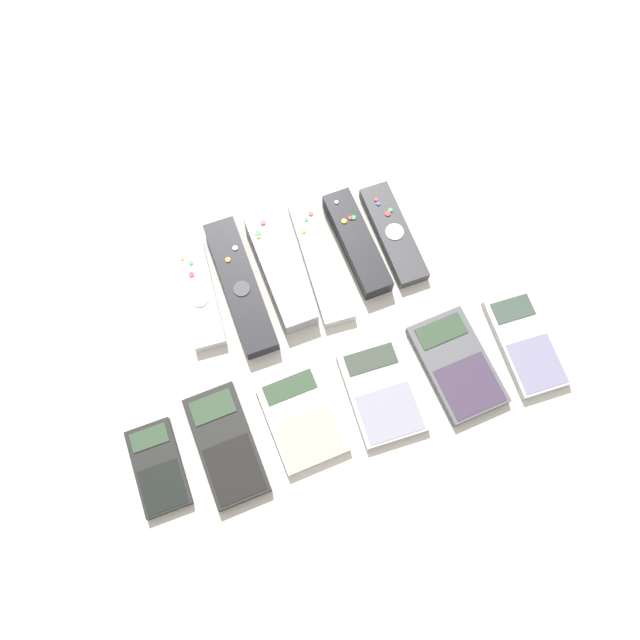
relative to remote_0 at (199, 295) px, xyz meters
name	(u,v)px	position (x,y,z in m)	size (l,w,h in m)	color
ground_plane	(327,342)	(0.15, -0.13, -0.01)	(3.00, 3.00, 0.00)	beige
remote_0	(199,295)	(0.00, 0.00, 0.00)	(0.06, 0.17, 0.02)	silver
remote_1	(240,286)	(0.06, -0.01, 0.00)	(0.05, 0.22, 0.03)	black
remote_2	(280,269)	(0.12, 0.00, 0.01)	(0.05, 0.19, 0.03)	gray
remote_3	(321,260)	(0.19, 0.00, 0.00)	(0.06, 0.21, 0.02)	#B7B7BC
remote_4	(357,243)	(0.24, 0.00, 0.01)	(0.05, 0.17, 0.03)	black
remote_5	(393,234)	(0.30, 0.00, 0.00)	(0.05, 0.17, 0.02)	#333338
calculator_0	(158,467)	(-0.12, -0.22, 0.00)	(0.06, 0.12, 0.01)	black
calculator_1	(226,445)	(-0.02, -0.22, 0.00)	(0.08, 0.16, 0.02)	black
calculator_2	(302,418)	(0.08, -0.22, 0.00)	(0.10, 0.13, 0.01)	silver
calculator_3	(382,392)	(0.20, -0.22, 0.00)	(0.09, 0.14, 0.01)	#B2B2B7
calculator_4	(457,365)	(0.31, -0.22, 0.00)	(0.10, 0.16, 0.02)	#4C4C51
calculator_5	(526,343)	(0.42, -0.22, 0.00)	(0.08, 0.15, 0.01)	#B2B2B7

